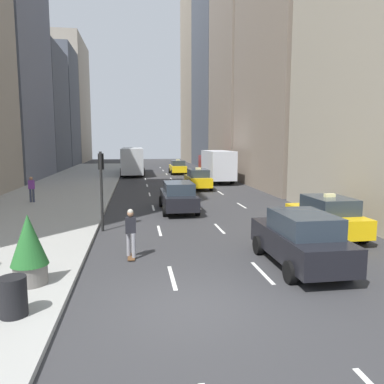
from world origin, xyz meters
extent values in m
plane|color=#333335|center=(0.00, 0.00, 0.00)|extent=(160.00, 160.00, 0.00)
cube|color=#9E9E99|center=(-7.00, 27.00, 0.07)|extent=(8.00, 66.00, 0.15)
cube|color=white|center=(-0.20, 2.00, 0.01)|extent=(0.12, 2.00, 0.01)
cube|color=white|center=(-0.20, 8.00, 0.01)|extent=(0.12, 2.00, 0.01)
cube|color=white|center=(-0.20, 14.00, 0.01)|extent=(0.12, 2.00, 0.01)
cube|color=white|center=(-0.20, 20.00, 0.01)|extent=(0.12, 2.00, 0.01)
cube|color=white|center=(-0.20, 26.00, 0.01)|extent=(0.12, 2.00, 0.01)
cube|color=white|center=(-0.20, 32.00, 0.01)|extent=(0.12, 2.00, 0.01)
cube|color=white|center=(-0.20, 38.00, 0.01)|extent=(0.12, 2.00, 0.01)
cube|color=white|center=(-0.20, 44.00, 0.01)|extent=(0.12, 2.00, 0.01)
cube|color=white|center=(-0.20, 50.00, 0.01)|extent=(0.12, 2.00, 0.01)
cube|color=white|center=(2.60, 2.00, 0.01)|extent=(0.12, 2.00, 0.01)
cube|color=white|center=(2.60, 8.00, 0.01)|extent=(0.12, 2.00, 0.01)
cube|color=white|center=(2.60, 14.00, 0.01)|extent=(0.12, 2.00, 0.01)
cube|color=white|center=(2.60, 20.00, 0.01)|extent=(0.12, 2.00, 0.01)
cube|color=white|center=(2.60, 26.00, 0.01)|extent=(0.12, 2.00, 0.01)
cube|color=white|center=(2.60, 32.00, 0.01)|extent=(0.12, 2.00, 0.01)
cube|color=white|center=(2.60, 38.00, 0.01)|extent=(0.12, 2.00, 0.01)
cube|color=white|center=(2.60, 44.00, 0.01)|extent=(0.12, 2.00, 0.01)
cube|color=white|center=(2.60, 50.00, 0.01)|extent=(0.12, 2.00, 0.01)
cube|color=white|center=(5.40, 2.00, 0.01)|extent=(0.12, 2.00, 0.01)
cube|color=white|center=(5.40, 8.00, 0.01)|extent=(0.12, 2.00, 0.01)
cube|color=white|center=(5.40, 14.00, 0.01)|extent=(0.12, 2.00, 0.01)
cube|color=white|center=(5.40, 20.00, 0.01)|extent=(0.12, 2.00, 0.01)
cube|color=white|center=(5.40, 26.00, 0.01)|extent=(0.12, 2.00, 0.01)
cube|color=white|center=(5.40, 32.00, 0.01)|extent=(0.12, 2.00, 0.01)
cube|color=white|center=(5.40, 38.00, 0.01)|extent=(0.12, 2.00, 0.01)
cube|color=white|center=(5.40, 44.00, 0.01)|extent=(0.12, 2.00, 0.01)
cube|color=white|center=(5.40, 50.00, 0.01)|extent=(0.12, 2.00, 0.01)
cube|color=slate|center=(-14.00, 33.42, 11.76)|extent=(6.00, 13.28, 23.51)
cube|color=#4C515B|center=(-14.00, 46.01, 8.33)|extent=(6.00, 11.37, 16.67)
cube|color=#4C515B|center=(-14.00, 57.40, 9.66)|extent=(6.00, 10.24, 19.32)
cube|color=gray|center=(-14.00, 71.34, 11.97)|extent=(6.00, 16.95, 23.94)
cube|color=gray|center=(12.00, 23.10, 14.41)|extent=(6.00, 13.74, 28.82)
cube|color=gray|center=(12.00, 37.23, 13.98)|extent=(6.00, 12.62, 27.96)
cube|color=#4C515B|center=(12.00, 51.83, 14.90)|extent=(6.00, 15.72, 29.80)
cube|color=gray|center=(12.00, 68.08, 17.10)|extent=(6.00, 16.31, 34.20)
cube|color=yellow|center=(4.00, 37.92, 0.71)|extent=(1.80, 4.40, 0.76)
cube|color=#28333D|center=(4.00, 37.66, 1.41)|extent=(1.58, 2.29, 0.64)
cube|color=#F2E599|center=(4.00, 37.66, 1.80)|extent=(0.44, 0.20, 0.14)
cylinder|color=black|center=(3.10, 39.29, 0.33)|extent=(0.22, 0.66, 0.66)
cylinder|color=black|center=(4.90, 39.29, 0.33)|extent=(0.22, 0.66, 0.66)
cylinder|color=black|center=(3.10, 36.56, 0.33)|extent=(0.22, 0.66, 0.66)
cylinder|color=black|center=(4.90, 36.56, 0.33)|extent=(0.22, 0.66, 0.66)
cube|color=yellow|center=(6.80, 6.02, 0.71)|extent=(1.80, 4.40, 0.76)
cube|color=#28333D|center=(6.80, 5.76, 1.41)|extent=(1.58, 2.29, 0.64)
cube|color=#F2E599|center=(6.80, 5.76, 1.80)|extent=(0.44, 0.20, 0.14)
cylinder|color=black|center=(5.90, 7.39, 0.33)|extent=(0.22, 0.66, 0.66)
cylinder|color=black|center=(7.70, 7.39, 0.33)|extent=(0.22, 0.66, 0.66)
cylinder|color=black|center=(5.90, 4.66, 0.33)|extent=(0.22, 0.66, 0.66)
cylinder|color=black|center=(7.70, 4.66, 0.33)|extent=(0.22, 0.66, 0.66)
cube|color=yellow|center=(4.00, 22.63, 0.71)|extent=(1.80, 4.40, 0.76)
cube|color=#28333D|center=(4.00, 22.37, 1.41)|extent=(1.58, 2.29, 0.64)
cube|color=#F2E599|center=(4.00, 22.37, 1.80)|extent=(0.44, 0.20, 0.14)
cylinder|color=black|center=(3.10, 23.99, 0.33)|extent=(0.22, 0.66, 0.66)
cylinder|color=black|center=(4.90, 23.99, 0.33)|extent=(0.22, 0.66, 0.66)
cylinder|color=black|center=(3.10, 21.27, 0.33)|extent=(0.22, 0.66, 0.66)
cylinder|color=black|center=(4.90, 21.27, 0.33)|extent=(0.22, 0.66, 0.66)
cube|color=black|center=(1.20, 12.77, 0.71)|extent=(1.80, 4.95, 0.76)
cube|color=#28333D|center=(1.20, 12.47, 1.41)|extent=(1.58, 2.57, 0.64)
cylinder|color=black|center=(0.30, 14.30, 0.33)|extent=(0.22, 0.66, 0.66)
cylinder|color=black|center=(2.10, 14.30, 0.33)|extent=(0.22, 0.66, 0.66)
cylinder|color=black|center=(0.30, 11.23, 0.33)|extent=(0.22, 0.66, 0.66)
cylinder|color=black|center=(2.10, 11.23, 0.33)|extent=(0.22, 0.66, 0.66)
cube|color=black|center=(4.00, 2.48, 0.75)|extent=(1.80, 4.57, 0.83)
cube|color=#28333D|center=(4.00, 2.20, 1.48)|extent=(1.58, 2.38, 0.64)
cylinder|color=black|center=(3.10, 3.90, 0.33)|extent=(0.22, 0.66, 0.66)
cylinder|color=black|center=(4.90, 3.90, 0.33)|extent=(0.22, 0.66, 0.66)
cylinder|color=black|center=(3.10, 1.06, 0.33)|extent=(0.22, 0.66, 0.66)
cylinder|color=black|center=(4.90, 1.06, 0.33)|extent=(0.22, 0.66, 0.66)
cube|color=#B7BCC1|center=(-1.60, 38.50, 1.80)|extent=(2.50, 11.60, 2.90)
cube|color=#28333D|center=(-1.60, 44.25, 2.15)|extent=(2.30, 0.12, 1.40)
cube|color=#28333D|center=(-2.81, 38.50, 2.15)|extent=(0.08, 9.86, 1.10)
cube|color=yellow|center=(-1.60, 44.25, 3.05)|extent=(1.50, 0.10, 0.36)
cylinder|color=black|center=(-2.85, 42.10, 0.50)|extent=(0.30, 1.00, 1.00)
cylinder|color=black|center=(-0.35, 42.10, 0.50)|extent=(0.30, 1.00, 1.00)
cylinder|color=black|center=(-2.85, 35.31, 0.50)|extent=(0.30, 1.00, 1.00)
cylinder|color=black|center=(-0.35, 35.31, 0.50)|extent=(0.30, 1.00, 1.00)
cube|color=maroon|center=(6.80, 31.47, 1.50)|extent=(2.10, 2.40, 2.10)
cube|color=#28333D|center=(6.80, 32.62, 1.80)|extent=(1.90, 0.10, 0.90)
cube|color=silver|center=(6.80, 27.27, 1.80)|extent=(2.30, 6.00, 2.70)
cylinder|color=black|center=(5.75, 31.47, 0.45)|extent=(0.28, 0.90, 0.90)
cylinder|color=black|center=(7.85, 31.47, 0.45)|extent=(0.28, 0.90, 0.90)
cylinder|color=black|center=(5.65, 26.07, 0.45)|extent=(0.28, 0.90, 0.90)
cylinder|color=black|center=(7.95, 26.07, 0.45)|extent=(0.28, 0.90, 0.90)
cube|color=brown|center=(-1.43, 4.08, 0.05)|extent=(0.24, 0.80, 0.03)
cylinder|color=black|center=(-1.43, 4.36, 0.03)|extent=(0.18, 0.05, 0.05)
cylinder|color=black|center=(-1.43, 3.80, 0.03)|extent=(0.18, 0.05, 0.05)
cylinder|color=gray|center=(-1.52, 4.20, 0.48)|extent=(0.14, 0.14, 0.84)
cylinder|color=gray|center=(-1.34, 3.96, 0.48)|extent=(0.14, 0.14, 0.84)
cube|color=black|center=(-1.43, 4.08, 1.19)|extent=(0.36, 0.22, 0.56)
sphere|color=#9E7051|center=(-1.43, 4.08, 1.58)|extent=(0.22, 0.22, 0.22)
sphere|color=#B2AD9E|center=(-1.43, 4.08, 1.65)|extent=(0.20, 0.20, 0.20)
cylinder|color=black|center=(-3.98, -0.23, 0.60)|extent=(0.60, 0.60, 0.90)
cylinder|color=slate|center=(-4.13, 1.71, 0.43)|extent=(0.90, 0.90, 0.55)
cylinder|color=#382819|center=(-4.13, 1.71, 0.67)|extent=(0.83, 0.83, 0.06)
cone|color=#236028|center=(-4.13, 1.71, 1.40)|extent=(1.00, 1.00, 1.40)
cylinder|color=#383D51|center=(-7.97, 16.48, 0.58)|extent=(0.14, 0.14, 0.86)
cylinder|color=#383D51|center=(-7.79, 16.48, 0.58)|extent=(0.14, 0.14, 0.86)
cube|color=#72338C|center=(-7.88, 16.48, 1.29)|extent=(0.36, 0.22, 0.56)
sphere|color=#9E7051|center=(-7.88, 16.48, 1.69)|extent=(0.22, 0.22, 0.22)
cylinder|color=black|center=(-2.75, 8.33, 1.80)|extent=(0.12, 0.12, 3.60)
cube|color=black|center=(-2.75, 8.51, 3.15)|extent=(0.24, 0.20, 0.72)
sphere|color=red|center=(-2.75, 8.62, 3.38)|extent=(0.14, 0.14, 0.14)
sphere|color=#4C3F14|center=(-2.75, 8.62, 3.15)|extent=(0.14, 0.14, 0.14)
sphere|color=#198C2D|center=(-2.75, 8.62, 2.92)|extent=(0.14, 0.14, 0.14)
camera|label=1|loc=(-1.21, -8.70, 4.03)|focal=35.00mm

